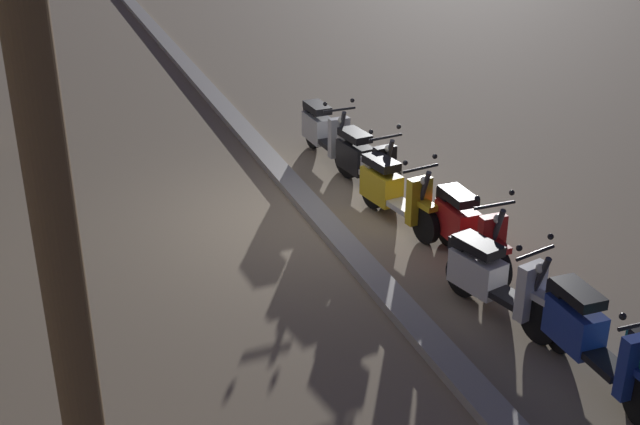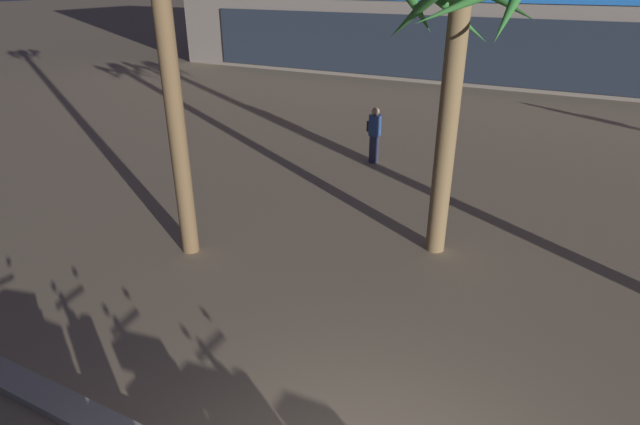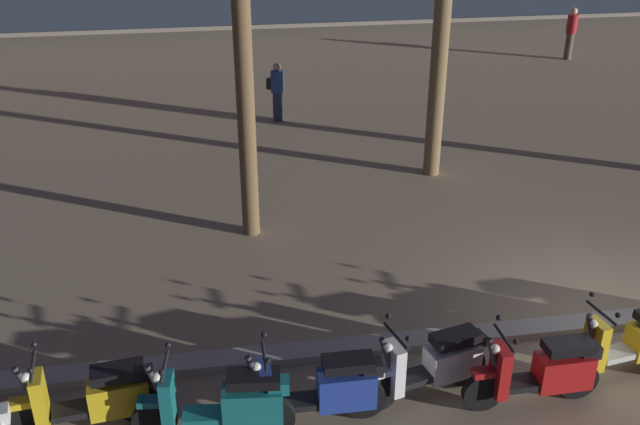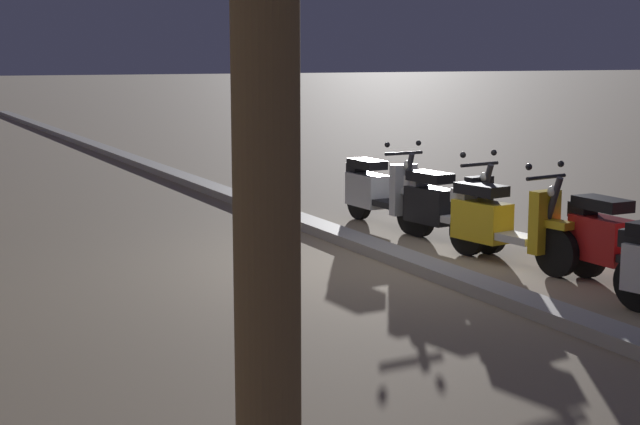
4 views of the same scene
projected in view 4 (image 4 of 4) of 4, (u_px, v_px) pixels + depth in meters
ground_plane at (398, 264)px, 10.59m from camera, size 200.00×200.00×0.00m
curb_strip at (403, 258)px, 10.61m from camera, size 60.00×0.36×0.12m
scooter_red_mid_rear at (621, 242)px, 9.48m from camera, size 1.75×0.56×1.17m
scooter_yellow_gap_after_mid at (500, 222)px, 10.58m from camera, size 1.83×0.63×1.17m
scooter_black_last_in_row at (445, 206)px, 11.72m from camera, size 1.77×0.60×1.17m
scooter_silver_mid_front at (378, 191)px, 12.99m from camera, size 1.80×0.56×1.17m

